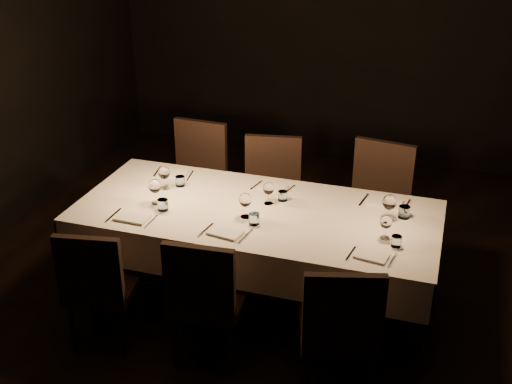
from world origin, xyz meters
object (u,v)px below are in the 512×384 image
(chair_near_right, at_px, (340,326))
(chair_far_left, at_px, (196,175))
(dining_table, at_px, (256,219))
(chair_near_center, at_px, (205,295))
(chair_far_right, at_px, (377,201))
(chair_far_center, at_px, (271,191))
(chair_near_left, at_px, (98,283))

(chair_near_right, bearing_deg, chair_far_left, -61.96)
(dining_table, bearing_deg, chair_near_center, -97.35)
(chair_far_left, bearing_deg, dining_table, -42.91)
(chair_near_center, distance_m, chair_far_right, 1.76)
(dining_table, relative_size, chair_far_center, 2.60)
(chair_far_left, distance_m, chair_far_center, 0.71)
(chair_far_left, height_order, chair_far_right, chair_far_right)
(dining_table, bearing_deg, chair_near_right, -45.85)
(dining_table, xyz_separation_m, chair_far_left, (-0.83, 0.87, -0.14))
(chair_far_left, xyz_separation_m, chair_far_center, (0.70, -0.08, -0.01))
(chair_near_right, height_order, chair_far_center, chair_far_center)
(dining_table, height_order, chair_near_left, chair_near_left)
(chair_near_center, relative_size, chair_far_left, 0.92)
(chair_near_left, distance_m, chair_far_center, 1.73)
(chair_far_center, bearing_deg, dining_table, -91.16)
(dining_table, height_order, chair_near_right, chair_near_right)
(dining_table, bearing_deg, chair_near_left, -136.05)
(chair_far_right, bearing_deg, chair_near_right, -80.20)
(dining_table, distance_m, chair_near_left, 1.15)
(chair_far_center, bearing_deg, chair_near_right, -70.66)
(chair_far_left, bearing_deg, chair_far_right, 2.03)
(chair_near_right, distance_m, chair_far_left, 2.29)
(chair_near_center, relative_size, chair_near_right, 0.98)
(chair_near_center, bearing_deg, chair_far_right, -122.46)
(chair_near_left, bearing_deg, chair_far_center, -124.01)
(dining_table, relative_size, chair_far_right, 2.50)
(chair_near_center, height_order, chair_far_left, chair_far_left)
(chair_near_left, relative_size, chair_far_right, 0.88)
(dining_table, relative_size, chair_near_right, 2.69)
(chair_far_center, relative_size, chair_far_right, 0.96)
(chair_far_left, bearing_deg, chair_near_center, -61.91)
(chair_near_right, relative_size, chair_far_right, 0.93)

